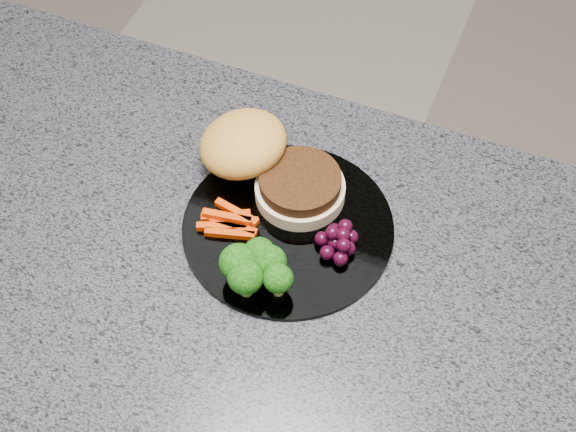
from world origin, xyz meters
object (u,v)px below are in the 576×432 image
(plate, at_px, (288,227))
(island_cabinet, at_px, (263,418))
(grape_bunch, at_px, (338,241))
(burger, at_px, (263,161))

(plate, bearing_deg, island_cabinet, -104.65)
(island_cabinet, relative_size, grape_bunch, 22.02)
(plate, bearing_deg, burger, 133.56)
(island_cabinet, height_order, plate, plate)
(burger, bearing_deg, grape_bunch, -29.22)
(plate, relative_size, grape_bunch, 4.77)
(grape_bunch, bearing_deg, plate, 174.26)
(grape_bunch, bearing_deg, burger, 151.33)
(island_cabinet, distance_m, grape_bunch, 0.50)
(island_cabinet, bearing_deg, burger, 107.99)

